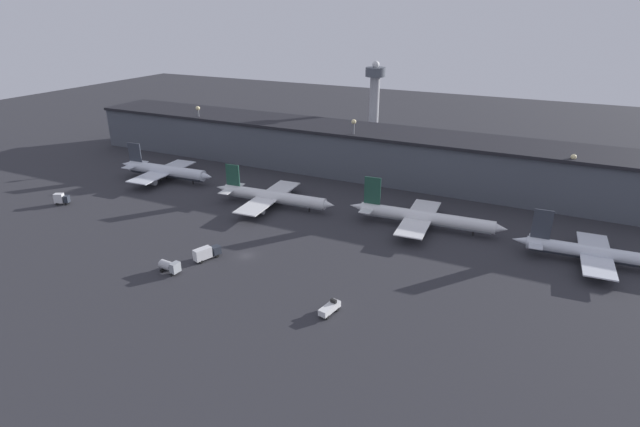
# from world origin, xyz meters

# --- Properties ---
(ground) EXTENTS (600.00, 600.00, 0.00)m
(ground) POSITION_xyz_m (0.00, 0.00, 0.00)
(ground) COLOR #2D2D33
(terminal_building) EXTENTS (251.22, 25.95, 18.67)m
(terminal_building) POSITION_xyz_m (0.00, 81.78, 9.38)
(terminal_building) COLOR #4C515B
(terminal_building) RESTS_ON ground
(airplane_0) EXTENTS (43.37, 31.43, 13.62)m
(airplane_0) POSITION_xyz_m (-64.26, 40.26, 3.79)
(airplane_0) COLOR silver
(airplane_0) RESTS_ON ground
(airplane_1) EXTENTS (45.32, 34.39, 13.00)m
(airplane_1) POSITION_xyz_m (-12.50, 35.13, 3.35)
(airplane_1) COLOR white
(airplane_1) RESTS_ON ground
(airplane_2) EXTENTS (48.86, 31.06, 14.31)m
(airplane_2) POSITION_xyz_m (38.91, 39.75, 3.40)
(airplane_2) COLOR white
(airplane_2) RESTS_ON ground
(airplane_3) EXTENTS (45.32, 27.86, 13.40)m
(airplane_3) POSITION_xyz_m (87.48, 36.45, 3.19)
(airplane_3) COLOR silver
(airplane_3) RESTS_ON ground
(service_vehicle_0) EXTENTS (5.88, 2.97, 3.32)m
(service_vehicle_0) POSITION_xyz_m (-12.35, -16.43, 1.83)
(service_vehicle_0) COLOR #9EA3A8
(service_vehicle_0) RESTS_ON ground
(service_vehicle_1) EXTENTS (5.16, 4.00, 3.90)m
(service_vehicle_1) POSITION_xyz_m (-78.98, 4.51, 2.10)
(service_vehicle_1) COLOR #282D38
(service_vehicle_1) RESTS_ON ground
(service_vehicle_2) EXTENTS (3.13, 6.31, 2.92)m
(service_vehicle_2) POSITION_xyz_m (32.49, -15.31, 1.38)
(service_vehicle_2) COLOR white
(service_vehicle_2) RESTS_ON ground
(service_vehicle_3) EXTENTS (4.63, 7.99, 3.74)m
(service_vehicle_3) POSITION_xyz_m (-8.31, -6.60, 2.06)
(service_vehicle_3) COLOR #282D38
(service_vehicle_3) RESTS_ON ground
(lamp_post_0) EXTENTS (1.80, 1.80, 23.25)m
(lamp_post_0) POSITION_xyz_m (-71.49, 71.91, 14.94)
(lamp_post_0) COLOR slate
(lamp_post_0) RESTS_ON ground
(lamp_post_1) EXTENTS (1.80, 1.80, 24.27)m
(lamp_post_1) POSITION_xyz_m (1.93, 71.91, 15.50)
(lamp_post_1) COLOR slate
(lamp_post_1) RESTS_ON ground
(lamp_post_2) EXTENTS (1.80, 1.80, 20.11)m
(lamp_post_2) POSITION_xyz_m (77.52, 71.91, 13.17)
(lamp_post_2) COLOR slate
(lamp_post_2) RESTS_ON ground
(control_tower) EXTENTS (9.00, 9.00, 41.07)m
(control_tower) POSITION_xyz_m (-6.34, 116.77, 23.93)
(control_tower) COLOR #99999E
(control_tower) RESTS_ON ground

